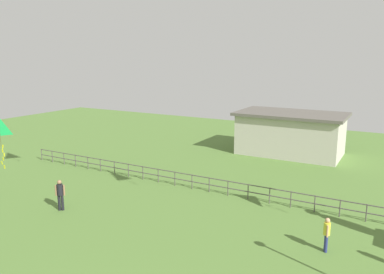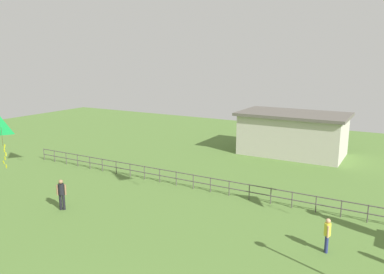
# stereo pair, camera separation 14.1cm
# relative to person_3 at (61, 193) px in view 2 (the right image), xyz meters

# --- Properties ---
(person_3) EXTENTS (0.44, 0.35, 1.73)m
(person_3) POSITION_rel_person_3_xyz_m (0.00, 0.00, 0.00)
(person_3) COLOR black
(person_3) RESTS_ON ground_plane
(person_5) EXTENTS (0.29, 0.45, 1.54)m
(person_5) POSITION_rel_person_3_xyz_m (13.53, 2.39, -0.11)
(person_5) COLOR navy
(person_5) RESTS_ON ground_plane
(kite_4) EXTENTS (0.81, 0.96, 2.79)m
(kite_4) POSITION_rel_person_3_xyz_m (-2.06, -1.77, 3.63)
(kite_4) COLOR #1EB759
(waterfront_railing) EXTENTS (36.01, 0.06, 0.95)m
(waterfront_railing) POSITION_rel_person_3_xyz_m (8.24, 6.55, -0.38)
(waterfront_railing) COLOR #4C4742
(waterfront_railing) RESTS_ON ground_plane
(pavilion_building) EXTENTS (9.00, 5.44, 3.61)m
(pavilion_building) POSITION_rel_person_3_xyz_m (7.58, 18.55, 0.83)
(pavilion_building) COLOR #B7B2A3
(pavilion_building) RESTS_ON ground_plane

